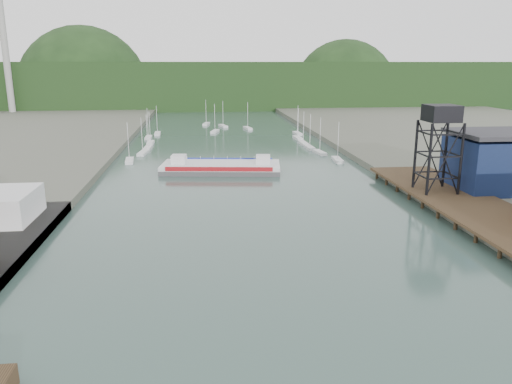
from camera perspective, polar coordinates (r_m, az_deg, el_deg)
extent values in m
cube|color=black|center=(89.90, 24.42, -2.02)|extent=(14.00, 70.00, 0.50)
cylinder|color=black|center=(87.31, 20.95, -2.89)|extent=(0.60, 0.60, 2.20)
cylinder|color=black|center=(94.62, 19.20, 3.47)|extent=(0.50, 0.50, 13.00)
cylinder|color=black|center=(97.34, 22.40, 3.47)|extent=(0.50, 0.50, 13.00)
cylinder|color=black|center=(99.97, 17.75, 4.14)|extent=(0.50, 0.50, 13.00)
cylinder|color=black|center=(102.55, 20.82, 4.13)|extent=(0.50, 0.50, 13.00)
cube|color=black|center=(97.52, 20.45, 8.43)|extent=(5.50, 5.50, 3.00)
cube|color=black|center=(108.05, 26.65, 2.91)|extent=(20.00, 14.00, 10.00)
cube|color=#2D2D33|center=(107.17, 27.00, 6.00)|extent=(20.50, 14.50, 0.80)
cube|color=silver|center=(136.37, -14.26, 3.47)|extent=(2.67, 7.65, 0.90)
cube|color=silver|center=(147.22, -12.81, 4.35)|extent=(2.81, 7.67, 0.90)
cube|color=silver|center=(155.85, -12.26, 4.93)|extent=(2.35, 7.59, 0.90)
cube|color=silver|center=(165.60, -11.96, 5.50)|extent=(2.01, 7.50, 0.90)
cube|color=silver|center=(177.83, -12.19, 6.10)|extent=(2.00, 7.50, 0.90)
cube|color=silver|center=(187.32, -11.19, 6.56)|extent=(2.16, 7.54, 0.90)
cube|color=silver|center=(135.20, 9.29, 3.64)|extent=(2.53, 7.62, 0.90)
cube|color=silver|center=(145.59, 7.29, 4.48)|extent=(2.76, 7.67, 0.90)
cube|color=silver|center=(153.79, 6.16, 5.05)|extent=(2.22, 7.56, 0.90)
cube|color=silver|center=(162.43, 5.41, 5.58)|extent=(2.18, 7.54, 0.90)
cube|color=silver|center=(173.26, 4.80, 6.16)|extent=(2.46, 7.61, 0.90)
cube|color=silver|center=(184.94, 4.76, 6.69)|extent=(2.48, 7.61, 0.90)
cube|color=silver|center=(190.53, -4.71, 6.92)|extent=(3.78, 7.76, 0.90)
cube|color=silver|center=(199.26, -0.95, 7.30)|extent=(3.31, 7.74, 0.90)
cube|color=silver|center=(206.53, -3.78, 7.53)|extent=(3.76, 7.76, 0.90)
cube|color=silver|center=(214.28, -5.71, 7.74)|extent=(3.40, 7.74, 0.90)
cylinder|color=#9C9B97|center=(279.87, -26.71, 13.99)|extent=(3.20, 3.20, 60.00)
cube|color=black|center=(329.17, -4.97, 12.16)|extent=(500.00, 120.00, 28.00)
sphere|color=black|center=(336.91, -18.94, 10.81)|extent=(80.00, 80.00, 80.00)
sphere|color=black|center=(353.38, 10.04, 11.18)|extent=(70.00, 70.00, 70.00)
cube|color=#474749|center=(120.82, -4.02, 2.60)|extent=(29.42, 14.83, 1.13)
cube|color=silver|center=(120.61, -4.02, 3.07)|extent=(29.42, 14.83, 0.90)
cube|color=maroon|center=(115.01, -4.27, 2.61)|extent=(24.63, 3.37, 1.02)
cube|color=navy|center=(126.14, -3.80, 3.69)|extent=(24.63, 3.37, 1.02)
cube|color=silver|center=(121.67, -8.81, 3.68)|extent=(3.79, 3.79, 2.26)
cube|color=silver|center=(119.88, 0.81, 3.69)|extent=(3.79, 3.79, 2.26)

